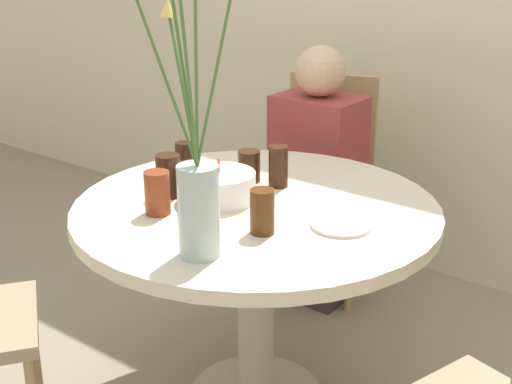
% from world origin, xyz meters
% --- Properties ---
extents(dining_table, '(1.12, 1.12, 0.72)m').
position_xyz_m(dining_table, '(0.00, 0.00, 0.59)').
color(dining_table, beige).
rests_on(dining_table, ground_plane).
extents(chair_left_flank, '(0.51, 0.51, 0.92)m').
position_xyz_m(chair_left_flank, '(-0.31, 0.90, 0.52)').
color(chair_left_flank, '#9E896B').
rests_on(chair_left_flank, ground_plane).
extents(birthday_cake, '(0.23, 0.23, 0.14)m').
position_xyz_m(birthday_cake, '(-0.11, -0.04, 0.76)').
color(birthday_cake, white).
rests_on(birthday_cake, dining_table).
extents(flower_vase, '(0.21, 0.24, 0.79)m').
position_xyz_m(flower_vase, '(0.09, -0.38, 0.95)').
color(flower_vase, '#B2C6C1').
rests_on(flower_vase, dining_table).
extents(side_plate, '(0.17, 0.17, 0.01)m').
position_xyz_m(side_plate, '(0.30, 0.01, 0.72)').
color(side_plate, silver).
rests_on(side_plate, dining_table).
extents(drink_glass_0, '(0.08, 0.08, 0.13)m').
position_xyz_m(drink_glass_0, '(-0.26, -0.11, 0.78)').
color(drink_glass_0, '#33190C').
rests_on(drink_glass_0, dining_table).
extents(drink_glass_1, '(0.06, 0.06, 0.11)m').
position_xyz_m(drink_glass_1, '(-0.38, 0.09, 0.77)').
color(drink_glass_1, black).
rests_on(drink_glass_1, dining_table).
extents(drink_glass_2, '(0.08, 0.08, 0.13)m').
position_xyz_m(drink_glass_2, '(-0.19, -0.23, 0.78)').
color(drink_glass_2, maroon).
rests_on(drink_glass_2, dining_table).
extents(drink_glass_3, '(0.07, 0.07, 0.10)m').
position_xyz_m(drink_glass_3, '(-0.15, 0.15, 0.77)').
color(drink_glass_3, '#33190C').
rests_on(drink_glass_3, dining_table).
extents(drink_glass_4, '(0.07, 0.07, 0.13)m').
position_xyz_m(drink_glass_4, '(0.14, -0.16, 0.78)').
color(drink_glass_4, '#51280F').
rests_on(drink_glass_4, dining_table).
extents(drink_glass_5, '(0.06, 0.06, 0.13)m').
position_xyz_m(drink_glass_5, '(-0.04, 0.17, 0.78)').
color(drink_glass_5, '#33190C').
rests_on(drink_glass_5, dining_table).
extents(person_woman, '(0.34, 0.24, 1.08)m').
position_xyz_m(person_woman, '(-0.25, 0.75, 0.51)').
color(person_woman, '#383333').
rests_on(person_woman, ground_plane).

